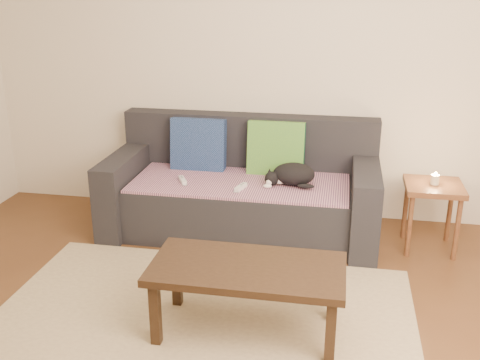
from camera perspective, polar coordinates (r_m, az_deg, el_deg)
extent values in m
plane|color=brown|center=(3.25, -4.94, -16.24)|extent=(4.50, 4.50, 0.00)
cube|color=beige|center=(4.63, 1.23, 12.12)|extent=(4.50, 0.04, 2.60)
cube|color=#232328|center=(4.43, 0.08, -2.83)|extent=(1.70, 0.78, 0.42)
cube|color=#232328|center=(4.67, 0.97, 3.96)|extent=(2.10, 0.18, 0.45)
cube|color=#232328|center=(4.66, -11.50, -0.93)|extent=(0.20, 0.90, 0.60)
cube|color=#232328|center=(4.34, 12.51, -2.54)|extent=(0.20, 0.90, 0.60)
cube|color=#46284B|center=(4.34, 0.03, -0.24)|extent=(1.66, 0.74, 0.02)
cube|color=#11264A|center=(4.60, -4.24, 3.49)|extent=(0.45, 0.17, 0.46)
cube|color=#0B4837|center=(4.49, 3.68, 3.08)|extent=(0.45, 0.18, 0.46)
ellipsoid|color=black|center=(4.26, 5.49, 0.62)|extent=(0.36, 0.31, 0.17)
sphere|color=black|center=(4.23, 3.25, 0.15)|extent=(0.13, 0.13, 0.11)
sphere|color=white|center=(4.19, 2.96, -0.25)|extent=(0.06, 0.06, 0.05)
ellipsoid|color=black|center=(4.17, 6.70, -0.62)|extent=(0.13, 0.07, 0.04)
cube|color=white|center=(4.33, -5.85, -0.03)|extent=(0.10, 0.15, 0.03)
cube|color=white|center=(4.16, 0.08, -0.73)|extent=(0.08, 0.15, 0.03)
cube|color=brown|center=(4.31, 19.11, -0.65)|extent=(0.41, 0.41, 0.04)
cylinder|color=brown|center=(4.23, 16.83, -4.52)|extent=(0.04, 0.04, 0.47)
cylinder|color=brown|center=(4.28, 21.18, -4.73)|extent=(0.04, 0.04, 0.47)
cylinder|color=brown|center=(4.53, 16.45, -2.86)|extent=(0.04, 0.04, 0.47)
cylinder|color=brown|center=(4.58, 20.51, -3.08)|extent=(0.04, 0.04, 0.47)
cylinder|color=beige|center=(4.29, 19.19, 0.04)|extent=(0.06, 0.06, 0.07)
sphere|color=#FFBF59|center=(4.28, 19.26, 0.61)|extent=(0.02, 0.02, 0.02)
cube|color=tan|center=(3.37, -4.25, -14.71)|extent=(2.50, 1.80, 0.01)
cube|color=black|center=(3.12, 0.74, -9.03)|extent=(1.07, 0.53, 0.04)
cube|color=black|center=(3.16, -8.59, -13.32)|extent=(0.05, 0.05, 0.38)
cube|color=black|center=(3.02, 9.17, -15.08)|extent=(0.05, 0.05, 0.38)
cube|color=black|center=(3.49, -6.43, -9.82)|extent=(0.05, 0.05, 0.38)
cube|color=black|center=(3.37, 9.41, -11.19)|extent=(0.05, 0.05, 0.38)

